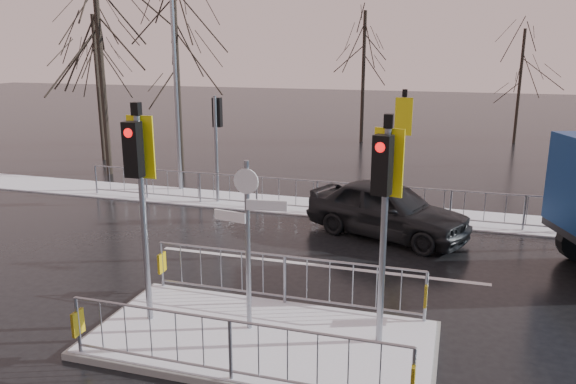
# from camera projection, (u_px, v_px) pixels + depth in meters

# --- Properties ---
(ground) EXTENTS (120.00, 120.00, 0.00)m
(ground) POSITION_uv_depth(u_px,v_px,m) (262.00, 343.00, 9.88)
(ground) COLOR black
(ground) RESTS_ON ground
(snow_verge) EXTENTS (30.00, 2.00, 0.04)m
(snow_verge) POSITION_uv_depth(u_px,v_px,m) (352.00, 210.00, 17.84)
(snow_verge) COLOR white
(snow_verge) RESTS_ON ground
(lane_markings) EXTENTS (8.00, 11.38, 0.01)m
(lane_markings) POSITION_uv_depth(u_px,v_px,m) (255.00, 352.00, 9.57)
(lane_markings) COLOR silver
(lane_markings) RESTS_ON ground
(traffic_island) EXTENTS (6.00, 3.04, 4.15)m
(traffic_island) POSITION_uv_depth(u_px,v_px,m) (261.00, 322.00, 9.80)
(traffic_island) COLOR slate
(traffic_island) RESTS_ON ground
(far_kerb_fixtures) EXTENTS (18.00, 0.65, 3.83)m
(far_kerb_fixtures) POSITION_uv_depth(u_px,v_px,m) (359.00, 184.00, 17.04)
(far_kerb_fixtures) COLOR gray
(far_kerb_fixtures) RESTS_ON ground
(car_far_lane) EXTENTS (4.83, 3.28, 1.53)m
(car_far_lane) POSITION_uv_depth(u_px,v_px,m) (387.00, 209.00, 15.29)
(car_far_lane) COLOR black
(car_far_lane) RESTS_ON ground
(tree_near_a) EXTENTS (4.75, 4.75, 8.97)m
(tree_near_a) POSITION_uv_depth(u_px,v_px,m) (97.00, 18.00, 21.49)
(tree_near_a) COLOR black
(tree_near_a) RESTS_ON ground
(tree_near_b) EXTENTS (4.00, 4.00, 7.55)m
(tree_near_b) POSITION_uv_depth(u_px,v_px,m) (176.00, 45.00, 22.42)
(tree_near_b) COLOR black
(tree_near_b) RESTS_ON ground
(tree_near_c) EXTENTS (3.50, 3.50, 6.61)m
(tree_near_c) POSITION_uv_depth(u_px,v_px,m) (96.00, 60.00, 24.77)
(tree_near_c) COLOR black
(tree_near_c) RESTS_ON ground
(tree_far_a) EXTENTS (3.75, 3.75, 7.08)m
(tree_far_a) POSITION_uv_depth(u_px,v_px,m) (364.00, 51.00, 29.61)
(tree_far_a) COLOR black
(tree_far_a) RESTS_ON ground
(tree_far_b) EXTENTS (3.25, 3.25, 6.14)m
(tree_far_b) POSITION_uv_depth(u_px,v_px,m) (522.00, 64.00, 29.37)
(tree_far_b) COLOR black
(tree_far_b) RESTS_ON ground
(street_lamp_left) EXTENTS (1.25, 0.18, 8.20)m
(street_lamp_left) POSITION_uv_depth(u_px,v_px,m) (177.00, 64.00, 19.36)
(street_lamp_left) COLOR gray
(street_lamp_left) RESTS_ON ground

